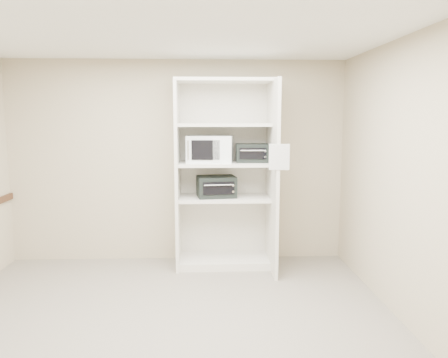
{
  "coord_description": "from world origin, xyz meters",
  "views": [
    {
      "loc": [
        0.38,
        -3.89,
        1.94
      ],
      "look_at": [
        0.6,
        1.27,
        1.21
      ],
      "focal_mm": 35.0,
      "sensor_mm": 36.0,
      "label": 1
    }
  ],
  "objects_px": {
    "toaster_oven_upper": "(252,153)",
    "toaster_oven_lower": "(216,186)",
    "microwave": "(210,149)",
    "shelving_unit": "(228,180)"
  },
  "relations": [
    {
      "from": "shelving_unit",
      "to": "microwave",
      "type": "bearing_deg",
      "value": 173.94
    },
    {
      "from": "toaster_oven_upper",
      "to": "toaster_oven_lower",
      "type": "relative_size",
      "value": 0.84
    },
    {
      "from": "shelving_unit",
      "to": "microwave",
      "type": "relative_size",
      "value": 4.24
    },
    {
      "from": "microwave",
      "to": "toaster_oven_lower",
      "type": "relative_size",
      "value": 1.18
    },
    {
      "from": "microwave",
      "to": "toaster_oven_lower",
      "type": "xyz_separation_m",
      "value": [
        0.08,
        -0.03,
        -0.49
      ]
    },
    {
      "from": "shelving_unit",
      "to": "toaster_oven_lower",
      "type": "distance_m",
      "value": 0.17
    },
    {
      "from": "shelving_unit",
      "to": "microwave",
      "type": "xyz_separation_m",
      "value": [
        -0.22,
        0.02,
        0.41
      ]
    },
    {
      "from": "toaster_oven_lower",
      "to": "shelving_unit",
      "type": "bearing_deg",
      "value": -3.75
    },
    {
      "from": "toaster_oven_lower",
      "to": "toaster_oven_upper",
      "type": "bearing_deg",
      "value": -5.07
    },
    {
      "from": "toaster_oven_lower",
      "to": "microwave",
      "type": "bearing_deg",
      "value": 147.26
    }
  ]
}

